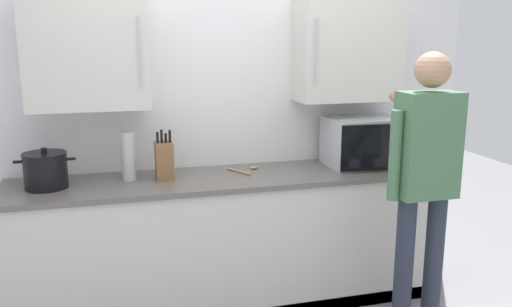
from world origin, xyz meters
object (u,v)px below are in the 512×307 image
object	(u,v)px
wooden_spoon	(246,169)
stock_pot	(46,170)
microwave_oven	(361,142)
person_figure	(424,174)
knife_block	(164,160)
thermos_flask	(128,156)

from	to	relation	value
wooden_spoon	stock_pot	size ratio (longest dim) A/B	0.66
microwave_oven	person_figure	xyz separation A→B (m)	(0.03, -0.73, -0.05)
knife_block	stock_pot	bearing A→B (deg)	-177.62
microwave_oven	person_figure	distance (m)	0.74
wooden_spoon	stock_pot	world-z (taller)	stock_pot
thermos_flask	person_figure	size ratio (longest dim) A/B	0.18
stock_pot	person_figure	distance (m)	2.23
stock_pot	person_figure	size ratio (longest dim) A/B	0.20
microwave_oven	person_figure	size ratio (longest dim) A/B	0.30
microwave_oven	thermos_flask	size ratio (longest dim) A/B	1.66
wooden_spoon	thermos_flask	size ratio (longest dim) A/B	0.74
knife_block	thermos_flask	size ratio (longest dim) A/B	1.04
knife_block	person_figure	xyz separation A→B (m)	(1.41, -0.74, 0.00)
knife_block	person_figure	bearing A→B (deg)	-27.75
knife_block	thermos_flask	distance (m)	0.22
wooden_spoon	stock_pot	bearing A→B (deg)	-175.95
knife_block	stock_pot	world-z (taller)	knife_block
wooden_spoon	microwave_oven	bearing A→B (deg)	-4.65
microwave_oven	person_figure	bearing A→B (deg)	-87.30
microwave_oven	wooden_spoon	distance (m)	0.83
stock_pot	person_figure	bearing A→B (deg)	-18.58
person_figure	stock_pot	bearing A→B (deg)	161.42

